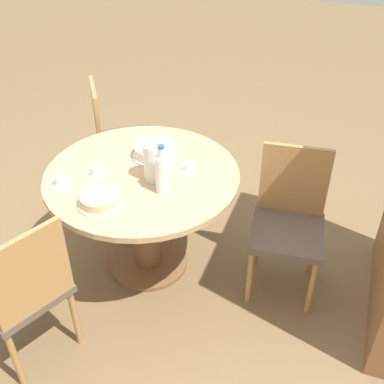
% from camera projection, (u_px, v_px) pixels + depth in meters
% --- Properties ---
extents(ground_plane, '(14.00, 14.00, 0.00)m').
position_uv_depth(ground_plane, '(149.00, 263.00, 3.24)').
color(ground_plane, brown).
extents(dining_table, '(1.15, 1.15, 0.73)m').
position_uv_depth(dining_table, '(144.00, 198.00, 2.92)').
color(dining_table, brown).
rests_on(dining_table, ground_plane).
extents(chair_a, '(0.55, 0.55, 0.92)m').
position_uv_depth(chair_a, '(24.00, 289.00, 2.40)').
color(chair_a, '#A87A47').
rests_on(chair_a, ground_plane).
extents(chair_b, '(0.47, 0.47, 0.92)m').
position_uv_depth(chair_b, '(289.00, 220.00, 2.84)').
color(chair_b, '#A87A47').
rests_on(chair_b, ground_plane).
extents(chair_c, '(0.58, 0.58, 0.92)m').
position_uv_depth(chair_c, '(117.00, 138.00, 3.62)').
color(chair_c, '#A87A47').
rests_on(chair_c, ground_plane).
extents(coffee_pot, '(0.12, 0.12, 0.27)m').
position_uv_depth(coffee_pot, '(154.00, 160.00, 2.69)').
color(coffee_pot, silver).
rests_on(coffee_pot, dining_table).
extents(water_bottle, '(0.08, 0.08, 0.29)m').
position_uv_depth(water_bottle, '(162.00, 173.00, 2.59)').
color(water_bottle, silver).
rests_on(water_bottle, dining_table).
extents(cake_main, '(0.28, 0.28, 0.08)m').
position_uv_depth(cake_main, '(155.00, 151.00, 2.94)').
color(cake_main, silver).
rests_on(cake_main, dining_table).
extents(cake_second, '(0.24, 0.24, 0.06)m').
position_uv_depth(cake_second, '(100.00, 200.00, 2.55)').
color(cake_second, silver).
rests_on(cake_second, dining_table).
extents(cup_a, '(0.11, 0.11, 0.06)m').
position_uv_depth(cup_a, '(96.00, 172.00, 2.78)').
color(cup_a, white).
rests_on(cup_a, dining_table).
extents(cup_b, '(0.11, 0.11, 0.06)m').
position_uv_depth(cup_b, '(60.00, 182.00, 2.69)').
color(cup_b, white).
rests_on(cup_b, dining_table).
extents(cup_c, '(0.11, 0.11, 0.06)m').
position_uv_depth(cup_c, '(188.00, 169.00, 2.81)').
color(cup_c, white).
rests_on(cup_c, dining_table).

